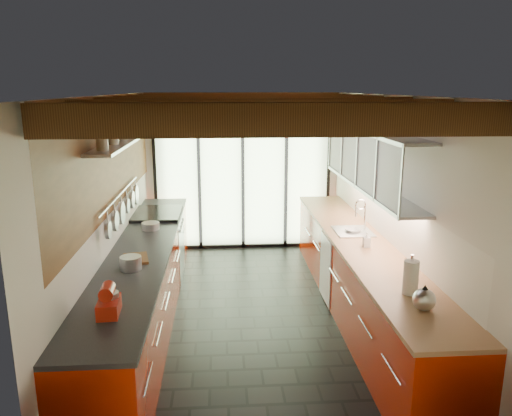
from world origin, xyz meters
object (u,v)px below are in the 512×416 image
Objects in this scene: stand_mixer at (109,302)px; soap_bottle at (367,240)px; kettle at (424,298)px; bowl at (353,231)px; paper_towel at (411,278)px.

soap_bottle is at bearing 31.15° from stand_mixer.
soap_bottle is at bearing 90.00° from kettle.
stand_mixer is 1.55× the size of bowl.
stand_mixer is 2.97m from soap_bottle.
stand_mixer is at bearing 177.80° from kettle.
stand_mixer is 2.54m from kettle.
bowl is (0.00, 0.58, -0.06)m from soap_bottle.
kettle reaches higher than soap_bottle.
soap_bottle reaches higher than bowl.
bowl is at bearing 90.00° from kettle.
kettle is (2.54, -0.10, -0.01)m from stand_mixer.
bowl is (-0.00, 2.22, -0.07)m from kettle.
soap_bottle is (-0.00, 1.63, -0.01)m from kettle.
paper_towel is 2.09× the size of soap_bottle.
stand_mixer is at bearing -175.30° from paper_towel.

